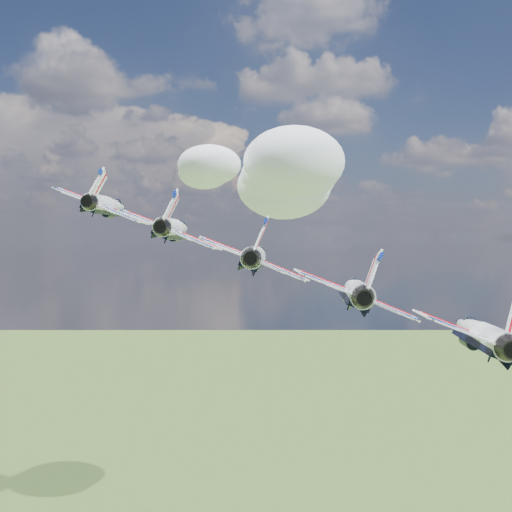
{
  "coord_description": "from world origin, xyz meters",
  "views": [
    {
      "loc": [
        -18.99,
        -55.19,
        143.43
      ],
      "look_at": [
        -15.13,
        12.19,
        141.56
      ],
      "focal_mm": 45.0,
      "sensor_mm": 36.0,
      "label": 1
    }
  ],
  "objects_px": {
    "jet_1": "(175,228)",
    "jet_4": "(480,333)",
    "jet_0": "(108,205)",
    "jet_2": "(256,256)",
    "jet_3": "(355,290)"
  },
  "relations": [
    {
      "from": "jet_1",
      "to": "jet_4",
      "type": "height_order",
      "value": "jet_1"
    },
    {
      "from": "jet_1",
      "to": "jet_4",
      "type": "relative_size",
      "value": 1.0
    },
    {
      "from": "jet_0",
      "to": "jet_2",
      "type": "bearing_deg",
      "value": -32.87
    },
    {
      "from": "jet_0",
      "to": "jet_1",
      "type": "distance_m",
      "value": 12.09
    },
    {
      "from": "jet_4",
      "to": "jet_0",
      "type": "bearing_deg",
      "value": 147.13
    },
    {
      "from": "jet_3",
      "to": "jet_4",
      "type": "bearing_deg",
      "value": -32.87
    },
    {
      "from": "jet_0",
      "to": "jet_3",
      "type": "distance_m",
      "value": 36.27
    },
    {
      "from": "jet_1",
      "to": "jet_2",
      "type": "relative_size",
      "value": 1.0
    },
    {
      "from": "jet_0",
      "to": "jet_3",
      "type": "xyz_separation_m",
      "value": [
        26.98,
        -22.44,
        -9.15
      ]
    },
    {
      "from": "jet_0",
      "to": "jet_4",
      "type": "xyz_separation_m",
      "value": [
        35.98,
        -29.91,
        -12.21
      ]
    },
    {
      "from": "jet_0",
      "to": "jet_3",
      "type": "relative_size",
      "value": 1.0
    },
    {
      "from": "jet_0",
      "to": "jet_3",
      "type": "bearing_deg",
      "value": -32.87
    },
    {
      "from": "jet_1",
      "to": "jet_2",
      "type": "distance_m",
      "value": 12.09
    },
    {
      "from": "jet_0",
      "to": "jet_4",
      "type": "height_order",
      "value": "jet_0"
    },
    {
      "from": "jet_0",
      "to": "jet_3",
      "type": "height_order",
      "value": "jet_0"
    }
  ]
}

